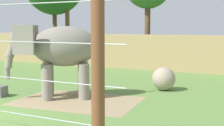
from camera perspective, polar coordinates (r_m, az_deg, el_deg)
The scene contains 4 objects.
dirt_patch at distance 12.68m, azimuth -6.18°, elevation -6.74°, with size 4.76×3.26×0.01m, color #937F5B.
embankment_wall at distance 22.68m, azimuth 4.71°, elevation 2.10°, with size 36.00×1.80×2.34m, color tan.
elephant at distance 13.05m, azimuth -9.73°, elevation 2.36°, with size 3.60×3.00×2.99m.
enrichment_ball at distance 14.78m, azimuth 9.22°, elevation -2.80°, with size 1.07×1.07×1.07m, color gray.
Camera 1 is at (8.41, -7.03, 2.89)m, focal length 51.17 mm.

